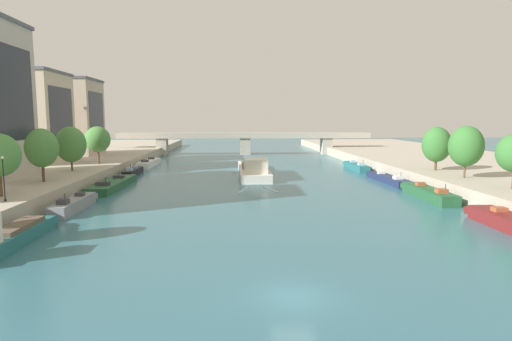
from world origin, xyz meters
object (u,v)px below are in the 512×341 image
at_px(barge_midriver, 253,169).
at_px(moored_boat_right_end, 356,166).
at_px(bridge_far, 245,140).
at_px(moored_boat_left_lone, 133,172).
at_px(moored_boat_left_midway, 74,204).
at_px(tree_left_end_of_row, 42,148).
at_px(tree_left_far, 71,144).
at_px(tree_right_nearest, 466,146).
at_px(moored_boat_right_downstream, 388,179).
at_px(tree_left_nearest, 98,139).
at_px(moored_boat_left_far, 149,163).
at_px(lamppost_left_bank, 4,177).
at_px(moored_boat_right_far, 428,193).
at_px(moored_boat_left_gap_after, 8,235).
at_px(moored_boat_left_downstream, 113,184).
at_px(tree_right_second, 437,145).

xyz_separation_m(barge_midriver, moored_boat_right_end, (20.62, 7.65, -0.43)).
bearing_deg(bridge_far, moored_boat_left_lone, -116.16).
xyz_separation_m(moored_boat_left_midway, tree_left_end_of_row, (-6.31, 7.31, 5.63)).
distance_m(tree_left_far, tree_right_nearest, 56.17).
relative_size(moored_boat_right_downstream, tree_left_nearest, 2.15).
xyz_separation_m(moored_boat_left_far, tree_left_nearest, (-5.60, -15.38, 5.73)).
xyz_separation_m(tree_left_far, lamppost_left_bank, (2.77, -24.23, -1.59)).
bearing_deg(tree_left_end_of_row, moored_boat_right_far, -3.30).
bearing_deg(tree_left_far, tree_left_nearest, 84.11).
bearing_deg(moored_boat_left_midway, moored_boat_right_far, 6.23).
relative_size(moored_boat_left_gap_after, moored_boat_right_far, 0.98).
xyz_separation_m(lamppost_left_bank, bridge_far, (24.98, 77.25, -0.48)).
height_order(moored_boat_left_midway, moored_boat_right_far, moored_boat_right_far).
relative_size(moored_boat_left_midway, tree_left_nearest, 1.57).
relative_size(moored_boat_left_midway, bridge_far, 0.15).
height_order(moored_boat_left_midway, moored_boat_left_far, moored_boat_left_midway).
relative_size(moored_boat_left_lone, moored_boat_right_downstream, 0.72).
distance_m(moored_boat_left_downstream, moored_boat_left_lone, 13.95).
bearing_deg(barge_midriver, lamppost_left_bank, -127.26).
bearing_deg(moored_boat_right_end, moored_boat_left_lone, -171.45).
bearing_deg(moored_boat_left_downstream, moored_boat_left_gap_after, -89.97).
xyz_separation_m(moored_boat_left_downstream, moored_boat_left_lone, (-0.35, 13.95, 0.05)).
distance_m(moored_boat_right_end, bridge_far, 42.18).
relative_size(barge_midriver, tree_left_far, 3.60).
bearing_deg(tree_right_second, tree_left_nearest, 167.72).
bearing_deg(moored_boat_right_end, moored_boat_left_downstream, -154.00).
relative_size(moored_boat_left_lone, moored_boat_right_far, 0.82).
xyz_separation_m(tree_right_nearest, bridge_far, (-27.37, 63.86, -2.32)).
bearing_deg(moored_boat_left_far, tree_left_far, -104.78).
relative_size(moored_boat_left_gap_after, tree_left_nearest, 1.87).
relative_size(barge_midriver, lamppost_left_bank, 5.55).
xyz_separation_m(barge_midriver, moored_boat_left_gap_after, (-20.85, -41.07, -0.09)).
height_order(moored_boat_left_lone, moored_boat_left_far, moored_boat_left_far).
xyz_separation_m(moored_boat_right_end, tree_left_end_of_row, (-47.80, -27.86, 5.66)).
distance_m(moored_boat_right_downstream, tree_right_nearest, 13.76).
bearing_deg(moored_boat_right_far, tree_left_end_of_row, 176.70).
height_order(barge_midriver, tree_left_end_of_row, tree_left_end_of_row).
relative_size(moored_boat_right_end, tree_left_nearest, 1.86).
bearing_deg(tree_left_far, moored_boat_left_downstream, -28.01).
distance_m(moored_boat_left_gap_after, lamppost_left_bank, 9.75).
distance_m(moored_boat_left_midway, moored_boat_left_downstream, 14.93).
bearing_deg(moored_boat_left_lone, tree_left_end_of_row, -105.46).
distance_m(moored_boat_right_far, moored_boat_right_downstream, 14.04).
relative_size(barge_midriver, moored_boat_left_gap_after, 1.97).
height_order(tree_left_nearest, tree_right_nearest, tree_right_nearest).
xyz_separation_m(moored_boat_left_downstream, tree_right_nearest, (48.06, -7.09, 5.76)).
xyz_separation_m(moored_boat_left_far, tree_right_second, (48.78, -27.22, 5.37)).
xyz_separation_m(moored_boat_left_downstream, tree_right_second, (48.30, 1.50, 5.46)).
bearing_deg(moored_boat_left_far, moored_boat_left_midway, -89.39).
xyz_separation_m(moored_boat_right_downstream, tree_left_end_of_row, (-48.01, -11.27, 5.78)).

